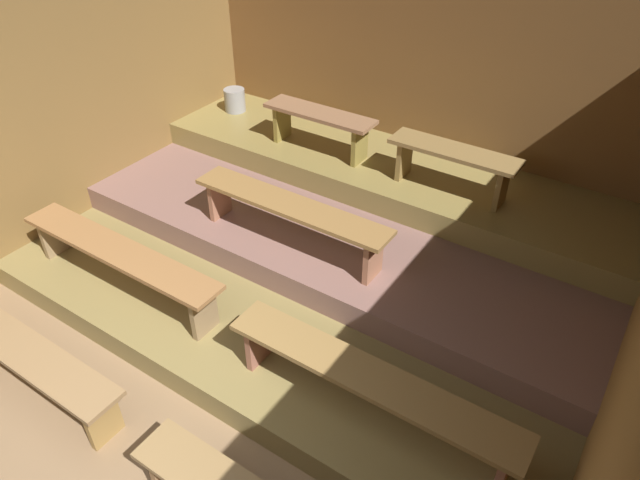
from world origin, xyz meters
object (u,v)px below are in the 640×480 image
at_px(bench_upper_right, 453,160).
at_px(pail_upper, 235,100).
at_px(bench_lower_left, 119,257).
at_px(bench_lower_right, 369,383).
at_px(bench_upper_left, 319,121).
at_px(bench_middle_center, 290,212).
at_px(bench_floor_left, 29,358).

distance_m(bench_upper_right, pail_upper, 2.88).
relative_size(bench_lower_left, bench_lower_right, 1.00).
height_order(bench_upper_left, pail_upper, bench_upper_left).
xyz_separation_m(bench_lower_right, bench_upper_left, (-1.94, 2.32, 0.46)).
relative_size(bench_middle_center, pail_upper, 7.16).
relative_size(bench_floor_left, bench_lower_right, 0.85).
bearing_deg(bench_upper_right, pail_upper, 174.48).
bearing_deg(bench_upper_right, bench_upper_left, 180.00).
bearing_deg(bench_lower_right, bench_lower_left, 180.00).
bearing_deg(bench_upper_right, bench_middle_center, -126.63).
height_order(bench_floor_left, pail_upper, pail_upper).
relative_size(bench_middle_center, bench_upper_right, 1.57).
bearing_deg(bench_upper_left, pail_upper, 168.77).
xyz_separation_m(bench_middle_center, bench_upper_left, (-0.53, 1.25, 0.22)).
bearing_deg(bench_lower_left, bench_upper_left, 78.38).
height_order(bench_lower_right, pail_upper, pail_upper).
bearing_deg(bench_middle_center, pail_upper, 141.53).
distance_m(bench_lower_right, bench_upper_left, 3.06).
height_order(bench_floor_left, bench_lower_left, bench_lower_left).
relative_size(bench_floor_left, bench_upper_right, 1.48).
bearing_deg(bench_middle_center, bench_upper_right, 53.37).
height_order(bench_lower_right, bench_upper_left, bench_upper_left).
xyz_separation_m(bench_floor_left, bench_lower_left, (-0.11, 1.01, 0.25)).
bearing_deg(bench_upper_left, bench_upper_right, 0.00).
bearing_deg(bench_lower_left, bench_lower_right, 0.00).
bearing_deg(pail_upper, bench_upper_left, -11.23).
xyz_separation_m(bench_lower_right, bench_middle_center, (-1.41, 1.07, 0.24)).
relative_size(bench_lower_right, pail_upper, 7.98).
relative_size(bench_lower_left, bench_middle_center, 1.11).
bearing_deg(bench_middle_center, bench_lower_right, -37.14).
distance_m(bench_lower_right, bench_upper_right, 2.41).
bearing_deg(bench_middle_center, bench_upper_left, 113.05).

